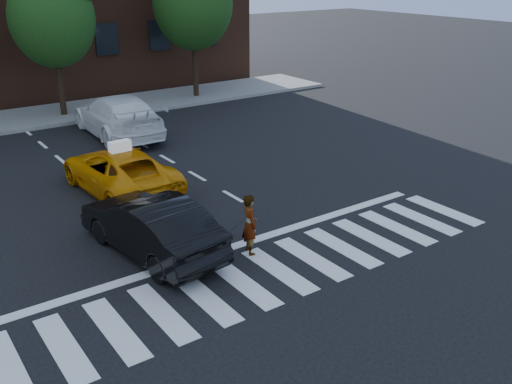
% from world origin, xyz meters
% --- Properties ---
extents(ground, '(120.00, 120.00, 0.00)m').
position_xyz_m(ground, '(0.00, 0.00, 0.00)').
color(ground, black).
rests_on(ground, ground).
extents(crosswalk, '(13.00, 2.40, 0.01)m').
position_xyz_m(crosswalk, '(0.00, 0.00, 0.01)').
color(crosswalk, silver).
rests_on(crosswalk, ground).
extents(stop_line, '(12.00, 0.30, 0.01)m').
position_xyz_m(stop_line, '(0.00, 1.60, 0.01)').
color(stop_line, silver).
rests_on(stop_line, ground).
extents(sidewalk_far, '(30.00, 4.00, 0.15)m').
position_xyz_m(sidewalk_far, '(0.00, 17.50, 0.07)').
color(sidewalk_far, slate).
rests_on(sidewalk_far, ground).
extents(tree_mid, '(3.69, 3.69, 7.10)m').
position_xyz_m(tree_mid, '(0.53, 17.00, 4.85)').
color(tree_mid, black).
rests_on(tree_mid, ground).
extents(taxi, '(2.46, 4.97, 1.36)m').
position_xyz_m(taxi, '(-1.00, 6.80, 0.68)').
color(taxi, orange).
rests_on(taxi, ground).
extents(black_sedan, '(2.10, 4.58, 1.46)m').
position_xyz_m(black_sedan, '(-2.00, 2.50, 0.73)').
color(black_sedan, black).
rests_on(black_sedan, ground).
extents(white_suv, '(2.58, 5.86, 1.68)m').
position_xyz_m(white_suv, '(1.40, 12.73, 0.84)').
color(white_suv, white).
rests_on(white_suv, ground).
extents(woman, '(0.50, 0.64, 1.53)m').
position_xyz_m(woman, '(-0.05, 1.10, 0.77)').
color(woman, '#999999').
rests_on(woman, ground).
extents(dog, '(0.53, 0.24, 0.30)m').
position_xyz_m(dog, '(-1.33, 1.10, 0.17)').
color(dog, '#92644A').
rests_on(dog, ground).
extents(taxi_sign, '(0.66, 0.31, 0.32)m').
position_xyz_m(taxi_sign, '(-1.00, 6.60, 1.52)').
color(taxi_sign, white).
rests_on(taxi_sign, taxi).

